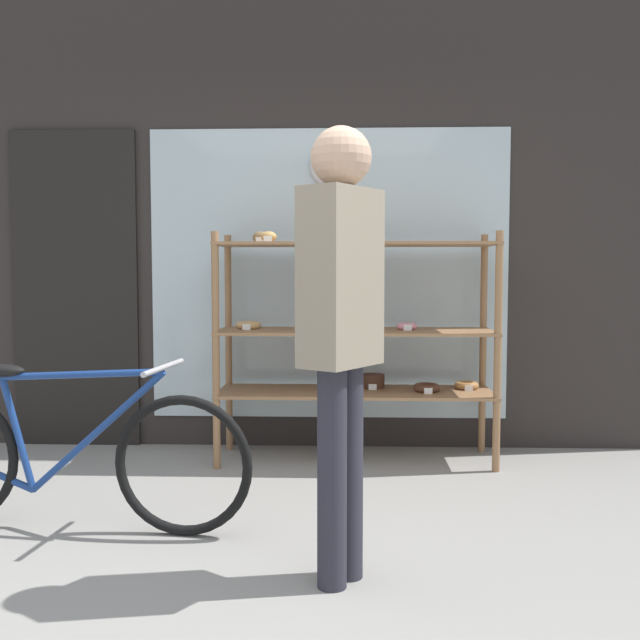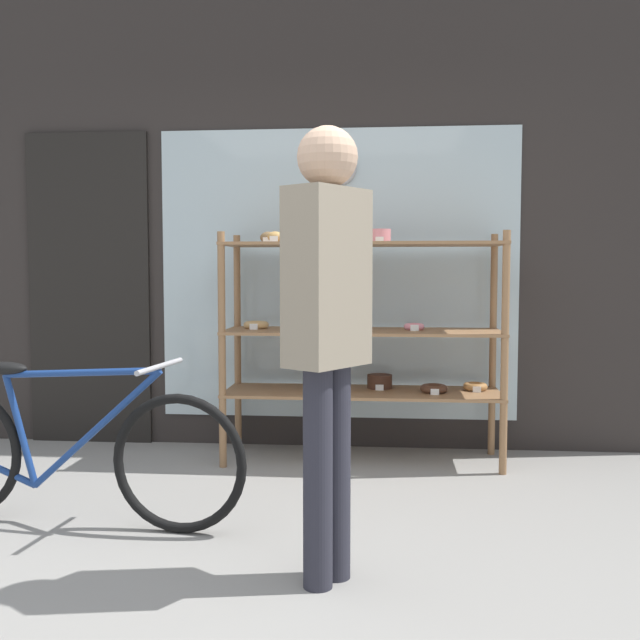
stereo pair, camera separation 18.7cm
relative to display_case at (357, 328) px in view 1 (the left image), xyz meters
name	(u,v)px [view 1 (the left image)]	position (x,y,z in m)	size (l,w,h in m)	color
ground_plane	(252,615)	(-0.38, -2.02, -0.83)	(30.00, 30.00, 0.00)	gray
storefront_facade	(293,171)	(-0.42, 0.37, 1.01)	(4.93, 0.13, 3.79)	#2D2826
display_case	(357,328)	(0.00, 0.00, 0.00)	(1.69, 0.49, 1.43)	#8E6642
bicycle	(64,455)	(-1.34, -1.24, -0.48)	(1.73, 0.46, 0.76)	black
pedestrian	(341,317)	(-0.08, -1.75, 0.18)	(0.33, 0.37, 1.70)	#282833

